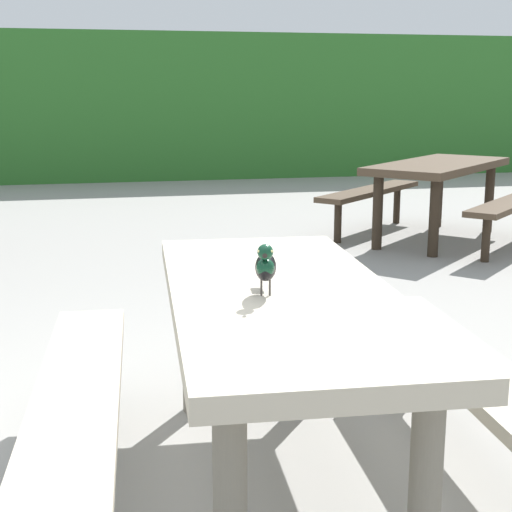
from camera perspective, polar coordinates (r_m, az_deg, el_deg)
The scene contains 4 objects.
hedge_wall at distance 12.91m, azimuth -11.37°, elevation 11.00°, with size 28.00×2.20×2.26m, color #2D6B28.
picnic_table_foreground at distance 2.66m, azimuth 1.91°, elevation -6.27°, with size 1.78×1.84×0.74m.
bird_grackle at distance 2.49m, azimuth 0.73°, elevation -0.72°, with size 0.11×0.28×0.18m.
picnic_table_mid_left at distance 7.33m, azimuth 13.51°, elevation 5.44°, with size 2.40×2.39×0.74m.
Camera 1 is at (-0.26, -2.21, 1.41)m, focal length 53.18 mm.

